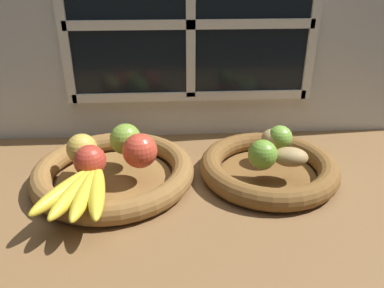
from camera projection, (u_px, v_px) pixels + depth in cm
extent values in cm
cube|color=brown|center=(198.00, 193.00, 84.39)|extent=(140.00, 90.00, 3.00)
cube|color=silver|center=(190.00, 37.00, 98.57)|extent=(140.00, 3.00, 55.00)
cube|color=black|center=(191.00, 24.00, 95.34)|extent=(64.00, 0.80, 38.00)
cube|color=white|center=(191.00, 24.00, 94.80)|extent=(2.40, 1.20, 38.00)
cube|color=white|center=(191.00, 24.00, 94.80)|extent=(64.00, 1.20, 2.40)
cube|color=white|center=(62.00, 26.00, 93.02)|extent=(2.40, 1.20, 40.40)
cube|color=white|center=(315.00, 23.00, 96.57)|extent=(2.40, 1.20, 40.40)
cube|color=white|center=(191.00, 96.00, 103.13)|extent=(64.00, 1.20, 2.40)
cylinder|color=brown|center=(115.00, 179.00, 85.82)|extent=(25.84, 25.84, 1.00)
torus|color=brown|center=(114.00, 172.00, 84.95)|extent=(36.45, 36.45, 4.94)
cylinder|color=brown|center=(268.00, 174.00, 87.79)|extent=(22.11, 22.11, 1.00)
torus|color=brown|center=(268.00, 167.00, 86.93)|extent=(31.90, 31.90, 4.94)
sphere|color=#CC422D|center=(140.00, 151.00, 80.61)|extent=(7.57, 7.57, 7.57)
sphere|color=#7AA338|center=(126.00, 139.00, 86.24)|extent=(7.26, 7.26, 7.26)
sphere|color=gold|center=(82.00, 149.00, 82.43)|extent=(6.72, 6.72, 6.72)
sphere|color=#B73828|center=(90.00, 161.00, 77.49)|extent=(6.70, 6.70, 6.70)
ellipsoid|color=yellow|center=(67.00, 189.00, 71.21)|extent=(11.74, 17.91, 3.14)
ellipsoid|color=yellow|center=(76.00, 191.00, 70.62)|extent=(8.32, 18.82, 3.14)
ellipsoid|color=yellow|center=(86.00, 191.00, 70.41)|extent=(4.53, 18.88, 3.14)
ellipsoid|color=yellow|center=(97.00, 191.00, 70.58)|extent=(5.69, 18.95, 3.14)
sphere|color=brown|center=(98.00, 167.00, 78.81)|extent=(2.83, 2.83, 2.83)
ellipsoid|color=#A38451|center=(290.00, 156.00, 81.99)|extent=(8.53, 6.64, 4.11)
ellipsoid|color=tan|center=(274.00, 139.00, 89.24)|extent=(8.59, 8.59, 4.79)
sphere|color=#6B9E33|center=(263.00, 154.00, 80.49)|extent=(6.34, 6.34, 6.34)
sphere|color=#7AAD3D|center=(280.00, 138.00, 88.55)|extent=(5.87, 5.87, 5.87)
cone|color=red|center=(279.00, 158.00, 83.33)|extent=(13.25, 3.59, 2.35)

